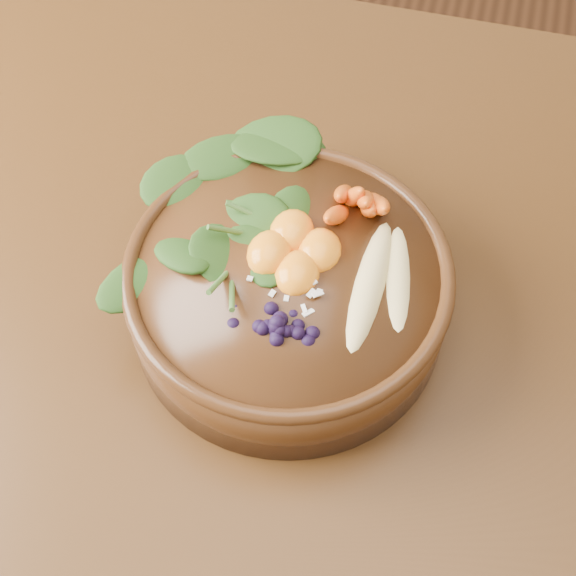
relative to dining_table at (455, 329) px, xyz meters
name	(u,v)px	position (x,y,z in m)	size (l,w,h in m)	color
ground	(394,507)	(0.00, 0.00, -0.66)	(4.00, 4.00, 0.00)	#381E0F
dining_table	(455,329)	(0.00, 0.00, 0.00)	(1.60, 0.90, 0.75)	#331C0C
stoneware_bowl	(288,293)	(-0.18, -0.09, 0.14)	(0.33, 0.33, 0.09)	#3E2310
kale_heap	(252,193)	(-0.24, -0.02, 0.21)	(0.21, 0.19, 0.05)	#274918
carrot_cluster	(364,181)	(-0.13, 0.00, 0.23)	(0.07, 0.07, 0.09)	orange
banana_halves	(386,272)	(-0.09, -0.08, 0.20)	(0.07, 0.19, 0.03)	#E0CC84
mandarin_cluster	(294,242)	(-0.18, -0.07, 0.20)	(0.09, 0.10, 0.04)	orange
blueberry_pile	(277,315)	(-0.18, -0.15, 0.20)	(0.15, 0.11, 0.04)	black
coconut_flakes	(286,285)	(-0.18, -0.11, 0.19)	(0.10, 0.08, 0.01)	white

